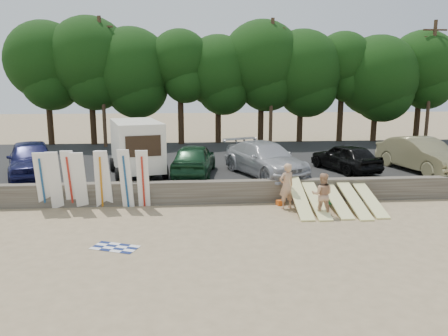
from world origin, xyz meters
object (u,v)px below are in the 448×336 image
(car_1, at_px, (194,159))
(beachgoer_b, at_px, (322,195))
(cooler, at_px, (331,200))
(car_2, at_px, (265,159))
(box_trailer, at_px, (137,145))
(car_0, at_px, (31,159))
(car_3, at_px, (345,157))
(car_4, at_px, (421,155))
(beachgoer_a, at_px, (286,186))

(car_1, relative_size, beachgoer_b, 2.65)
(car_1, relative_size, cooler, 12.24)
(car_1, bearing_deg, car_2, -176.79)
(box_trailer, bearing_deg, car_0, 166.83)
(car_3, relative_size, cooler, 11.25)
(car_2, height_order, car_4, car_4)
(car_1, xyz_separation_m, car_3, (7.87, 0.32, -0.06))
(car_4, bearing_deg, beachgoer_b, -155.56)
(box_trailer, bearing_deg, car_1, -19.92)
(car_1, bearing_deg, beachgoer_b, 143.49)
(box_trailer, distance_m, car_0, 5.11)
(beachgoer_a, bearing_deg, cooler, 171.14)
(car_2, bearing_deg, box_trailer, 152.50)
(car_4, bearing_deg, car_3, 163.15)
(box_trailer, bearing_deg, car_4, -15.64)
(car_2, height_order, car_3, car_2)
(car_1, bearing_deg, car_0, 7.56)
(car_1, xyz_separation_m, beachgoer_b, (5.01, -5.03, -0.62))
(cooler, bearing_deg, car_3, 83.00)
(car_2, distance_m, beachgoer_a, 3.58)
(box_trailer, distance_m, cooler, 9.73)
(box_trailer, height_order, beachgoer_b, box_trailer)
(beachgoer_a, bearing_deg, car_1, -67.54)
(car_3, xyz_separation_m, cooler, (-1.90, -3.67, -1.27))
(cooler, bearing_deg, car_2, 149.34)
(beachgoer_b, bearing_deg, box_trailer, -17.03)
(box_trailer, relative_size, car_2, 0.82)
(box_trailer, relative_size, car_3, 1.08)
(car_3, height_order, beachgoer_b, car_3)
(beachgoer_a, bearing_deg, car_3, -156.33)
(car_4, height_order, beachgoer_a, car_4)
(car_0, xyz_separation_m, beachgoer_b, (12.90, -5.17, -0.72))
(car_1, distance_m, car_3, 7.88)
(beachgoer_b, bearing_deg, car_2, -55.53)
(car_0, bearing_deg, car_1, -20.86)
(box_trailer, bearing_deg, beachgoer_a, -46.39)
(car_3, relative_size, beachgoer_a, 2.19)
(car_2, relative_size, beachgoer_a, 2.89)
(box_trailer, relative_size, cooler, 12.17)
(box_trailer, xyz_separation_m, car_1, (2.82, -0.27, -0.72))
(car_3, bearing_deg, car_0, -18.07)
(beachgoer_a, relative_size, cooler, 5.13)
(beachgoer_b, bearing_deg, car_4, -126.54)
(car_0, height_order, beachgoer_a, car_0)
(car_1, relative_size, beachgoer_a, 2.39)
(cooler, bearing_deg, beachgoer_a, -146.25)
(car_0, bearing_deg, beachgoer_a, -38.68)
(cooler, bearing_deg, car_4, 50.15)
(beachgoer_b, xyz_separation_m, cooler, (0.97, 1.68, -0.72))
(car_2, bearing_deg, car_0, 155.49)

